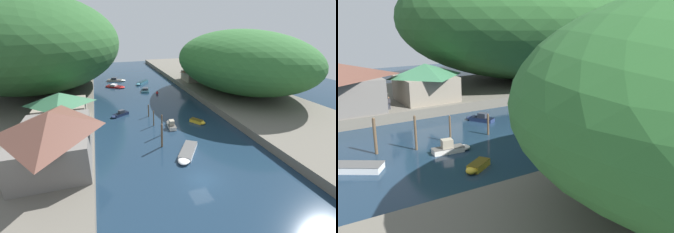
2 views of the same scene
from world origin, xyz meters
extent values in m
plane|color=#192D42|center=(0.00, 30.00, 0.00)|extent=(130.00, 130.00, 0.00)
cube|color=#666056|center=(-23.22, 30.00, 0.68)|extent=(22.00, 120.00, 1.36)
cube|color=#666056|center=(23.22, 30.00, 0.68)|extent=(22.00, 120.00, 1.36)
ellipsoid|color=#285628|center=(-24.32, 47.43, 12.92)|extent=(40.60, 56.84, 23.12)
ellipsoid|color=#2D662D|center=(24.32, 29.95, 8.84)|extent=(29.59, 41.42, 14.96)
cube|color=slate|center=(-16.50, 7.25, 3.54)|extent=(8.23, 11.97, 4.37)
pyramid|color=brown|center=(-16.50, 7.25, 6.83)|extent=(8.89, 12.93, 2.21)
cube|color=gray|center=(-17.13, 20.17, 3.12)|extent=(7.79, 7.56, 3.53)
pyramid|color=#38704C|center=(-17.13, 20.17, 5.80)|extent=(8.41, 8.16, 1.82)
cube|color=gray|center=(17.28, 42.65, 2.73)|extent=(6.00, 6.38, 2.74)
pyramid|color=brown|center=(17.28, 42.65, 4.88)|extent=(6.48, 6.89, 1.57)
cube|color=silver|center=(1.12, 15.18, 0.26)|extent=(1.54, 3.26, 0.53)
ellipsoid|color=silver|center=(1.28, 16.74, 0.26)|extent=(1.32, 1.68, 0.53)
cube|color=#504E4A|center=(1.12, 15.18, 0.54)|extent=(1.57, 3.32, 0.03)
cube|color=#9E937F|center=(1.11, 15.08, 0.97)|extent=(0.97, 1.18, 0.89)
cube|color=navy|center=(-6.94, 23.69, 0.25)|extent=(3.35, 2.67, 0.51)
ellipsoid|color=navy|center=(-8.30, 22.88, 0.25)|extent=(1.95, 1.81, 0.51)
cube|color=black|center=(-6.94, 23.69, 0.52)|extent=(3.41, 2.72, 0.03)
cube|color=#333842|center=(-6.85, 23.74, 0.82)|extent=(1.39, 1.30, 0.62)
cube|color=teal|center=(1.64, 40.05, 0.20)|extent=(3.14, 4.70, 0.40)
ellipsoid|color=teal|center=(2.20, 42.13, 0.20)|extent=(2.48, 2.60, 0.40)
cube|color=#132A33|center=(1.64, 40.05, 0.42)|extent=(3.21, 4.80, 0.03)
cube|color=#333842|center=(1.61, 39.92, 0.69)|extent=(1.81, 1.84, 0.57)
cube|color=silver|center=(-5.52, 54.63, 0.27)|extent=(5.07, 3.34, 0.54)
ellipsoid|color=silver|center=(-3.29, 53.87, 0.27)|extent=(2.81, 2.48, 0.54)
cube|color=#504E4A|center=(-5.52, 54.63, 0.56)|extent=(5.17, 3.40, 0.03)
cube|color=#333842|center=(-5.66, 54.68, 0.88)|extent=(1.99, 1.80, 0.68)
cube|color=white|center=(0.74, 6.23, 0.30)|extent=(4.27, 5.10, 0.61)
ellipsoid|color=white|center=(-0.65, 4.19, 0.30)|extent=(2.80, 3.00, 0.61)
cube|color=#525252|center=(0.74, 6.23, 0.62)|extent=(4.35, 5.20, 0.03)
cube|color=gold|center=(6.33, 15.80, 0.30)|extent=(2.31, 2.70, 0.59)
ellipsoid|color=gold|center=(7.01, 14.76, 0.30)|extent=(1.58, 1.63, 0.59)
cube|color=#4C3E0E|center=(6.33, 15.80, 0.61)|extent=(2.35, 2.76, 0.03)
cube|color=red|center=(-6.34, 46.98, 0.18)|extent=(5.02, 4.50, 0.35)
ellipsoid|color=red|center=(-4.48, 45.61, 0.18)|extent=(3.09, 3.05, 0.35)
cube|color=#450A0A|center=(-6.34, 46.98, 0.37)|extent=(5.12, 4.60, 0.03)
cube|color=silver|center=(-6.45, 47.07, 0.63)|extent=(2.21, 2.20, 0.55)
cube|color=teal|center=(2.65, 49.09, 0.34)|extent=(4.24, 4.71, 0.67)
ellipsoid|color=teal|center=(1.05, 47.17, 0.34)|extent=(2.59, 2.74, 0.67)
cube|color=#132A33|center=(2.65, 49.09, 0.69)|extent=(4.32, 4.81, 0.03)
cylinder|color=brown|center=(-2.43, 9.00, 1.80)|extent=(0.31, 0.31, 3.59)
sphere|color=brown|center=(-2.43, 9.00, 3.66)|extent=(0.28, 0.28, 0.28)
cylinder|color=brown|center=(-1.36, 12.77, 1.77)|extent=(0.24, 0.24, 3.53)
sphere|color=brown|center=(-1.36, 12.77, 3.58)|extent=(0.22, 0.22, 0.22)
cylinder|color=brown|center=(-1.78, 16.79, 1.43)|extent=(0.20, 0.20, 2.86)
sphere|color=brown|center=(-1.78, 16.79, 2.90)|extent=(0.18, 0.18, 0.18)
cylinder|color=brown|center=(-1.66, 21.51, 1.19)|extent=(0.24, 0.24, 2.37)
sphere|color=brown|center=(-1.66, 21.51, 2.42)|extent=(0.22, 0.22, 0.22)
sphere|color=red|center=(3.97, 36.15, 0.32)|extent=(0.65, 0.65, 0.65)
cone|color=red|center=(3.97, 36.15, 0.81)|extent=(0.32, 0.32, 0.32)
cylinder|color=#282D3D|center=(-13.62, 17.97, 1.78)|extent=(0.13, 0.13, 0.85)
cylinder|color=#282D3D|center=(-13.58, 18.14, 1.78)|extent=(0.13, 0.13, 0.85)
cube|color=gold|center=(-13.60, 18.06, 2.52)|extent=(0.30, 0.42, 0.62)
sphere|color=#9E7051|center=(-13.60, 18.06, 2.94)|extent=(0.22, 0.22, 0.22)
cylinder|color=#282D3D|center=(-14.52, 13.86, 1.78)|extent=(0.13, 0.13, 0.85)
cylinder|color=#282D3D|center=(-14.52, 14.04, 1.78)|extent=(0.13, 0.13, 0.85)
cube|color=#2D2D33|center=(-14.52, 13.95, 2.52)|extent=(0.22, 0.38, 0.62)
sphere|color=#9E7051|center=(-14.52, 13.95, 2.94)|extent=(0.22, 0.22, 0.22)
camera|label=1|loc=(-10.48, -19.82, 17.26)|focal=24.00mm
camera|label=2|loc=(34.07, 0.65, 13.52)|focal=40.00mm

